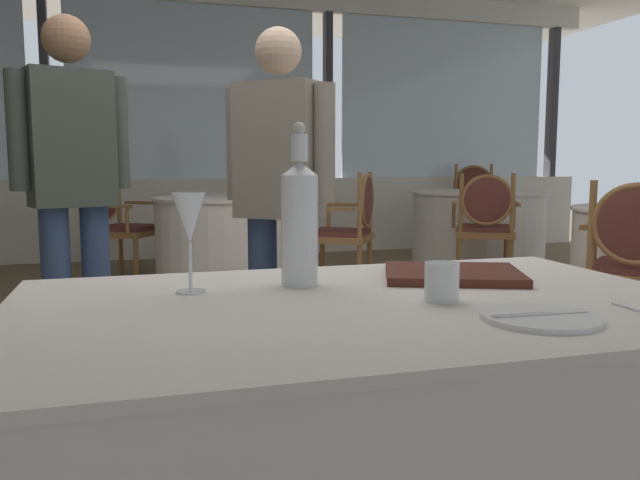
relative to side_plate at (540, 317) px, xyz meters
name	(u,v)px	position (x,y,z in m)	size (l,w,h in m)	color
ground_plane	(296,392)	(-0.01, 1.73, -0.75)	(15.16, 15.16, 0.00)	#756047
window_wall_far	(196,149)	(-0.01, 6.11, 0.43)	(9.48, 0.14, 2.94)	silver
foreground_table	(362,476)	(-0.24, 0.24, -0.37)	(1.38, 0.86, 0.74)	white
side_plate	(540,317)	(0.00, 0.00, 0.00)	(0.21, 0.21, 0.01)	white
butter_knife	(540,314)	(0.00, 0.00, 0.01)	(0.18, 0.02, 0.00)	silver
water_bottle	(299,220)	(-0.32, 0.44, 0.14)	(0.08, 0.08, 0.36)	white
wine_glass	(189,220)	(-0.57, 0.41, 0.15)	(0.07, 0.07, 0.21)	white
water_tumbler	(442,282)	(-0.09, 0.19, 0.03)	(0.07, 0.07, 0.08)	white
menu_book	(453,274)	(0.05, 0.42, 0.01)	(0.32, 0.25, 0.02)	#512319
background_table_0	(229,241)	(0.08, 4.35, -0.37)	(1.23, 1.23, 0.74)	white
dining_chair_0_0	(351,223)	(0.96, 3.80, -0.19)	(0.63, 0.65, 0.95)	olive
dining_chair_0_1	(118,217)	(-0.82, 4.90, -0.20)	(0.63, 0.65, 0.95)	olive
dining_chair_1_1	(638,256)	(1.73, 1.64, -0.19)	(0.65, 0.66, 0.93)	olive
background_table_2	(478,229)	(2.58, 4.65, -0.37)	(1.32, 1.32, 0.74)	white
dining_chair_2_0	(485,220)	(2.09, 3.68, -0.19)	(0.64, 0.62, 0.94)	olive
dining_chair_2_1	(473,201)	(3.08, 5.62, -0.16)	(0.64, 0.62, 1.01)	olive
diner_person_0	(279,190)	(-0.06, 1.79, 0.15)	(0.41, 0.39, 1.59)	#334770
diner_person_1	(72,177)	(-0.94, 2.19, 0.21)	(0.51, 0.31, 1.67)	#334770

